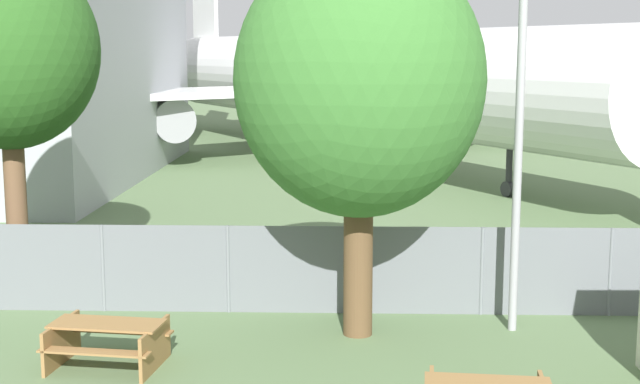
{
  "coord_description": "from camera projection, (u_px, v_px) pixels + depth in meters",
  "views": [
    {
      "loc": [
        -0.14,
        -6.88,
        5.27
      ],
      "look_at": [
        -0.79,
        13.52,
        2.0
      ],
      "focal_mm": 50.0,
      "sensor_mm": 36.0,
      "label": 1
    }
  ],
  "objects": [
    {
      "name": "perimeter_fence",
      "position": [
        354.0,
        270.0,
        17.86
      ],
      "size": [
        56.07,
        0.07,
        1.79
      ],
      "color": "slate",
      "rests_on": "ground"
    },
    {
      "name": "airplane",
      "position": [
        336.0,
        79.0,
        42.91
      ],
      "size": [
        36.07,
        43.64,
        12.56
      ],
      "rotation": [
        0.0,
        0.0,
        -1.05
      ],
      "color": "white",
      "rests_on": "ground"
    },
    {
      "name": "light_mast",
      "position": [
        520.0,
        107.0,
        16.27
      ],
      "size": [
        0.44,
        0.44,
        6.81
      ],
      "color": "#99999E",
      "rests_on": "ground"
    },
    {
      "name": "picnic_bench_near_cabin",
      "position": [
        108.0,
        339.0,
        14.91
      ],
      "size": [
        2.02,
        1.63,
        0.76
      ],
      "rotation": [
        0.0,
        0.0,
        -0.13
      ],
      "color": "olive",
      "rests_on": "ground"
    },
    {
      "name": "tree_far_right",
      "position": [
        359.0,
        81.0,
        15.93
      ],
      "size": [
        4.52,
        4.52,
        7.22
      ],
      "color": "brown",
      "rests_on": "ground"
    },
    {
      "name": "tree_near_hangar",
      "position": [
        8.0,
        52.0,
        19.27
      ],
      "size": [
        3.94,
        3.94,
        7.43
      ],
      "color": "brown",
      "rests_on": "ground"
    }
  ]
}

